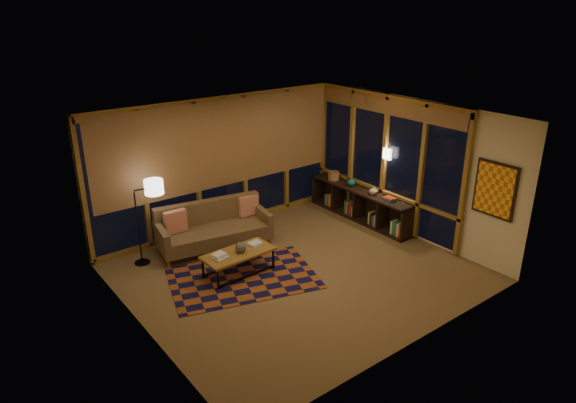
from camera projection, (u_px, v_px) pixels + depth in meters
floor at (297, 272)px, 8.87m from camera, size 5.50×5.00×0.01m
ceiling at (298, 118)px, 7.87m from camera, size 5.50×5.00×0.01m
walls at (298, 199)px, 8.37m from camera, size 5.51×5.01×2.70m
window_wall_back at (221, 164)px, 10.16m from camera, size 5.30×0.16×2.60m
window_wall_right at (383, 161)px, 10.33m from camera, size 0.16×3.70×2.60m
wall_art at (495, 190)px, 8.51m from camera, size 0.06×0.74×0.94m
wall_sconce at (387, 154)px, 10.11m from camera, size 0.12×0.18×0.22m
sofa at (214, 228)px, 9.57m from camera, size 2.18×1.19×0.85m
pillow_left at (175, 222)px, 9.30m from camera, size 0.41×0.15×0.41m
pillow_right at (248, 206)px, 10.02m from camera, size 0.41×0.16×0.40m
area_rug at (243, 278)px, 8.68m from camera, size 2.78×2.25×0.01m
coffee_table at (239, 263)px, 8.75m from camera, size 1.25×0.60×0.41m
book_stack_a at (219, 256)px, 8.47m from camera, size 0.27×0.23×0.07m
book_stack_b at (255, 244)px, 8.91m from camera, size 0.26×0.21×0.05m
ceramic_pot at (241, 247)px, 8.64m from camera, size 0.20×0.20×0.19m
floor_lamp at (138, 224)px, 8.89m from camera, size 0.53×0.37×1.51m
bookshelf at (360, 204)px, 10.89m from camera, size 0.40×2.66×0.67m
basket at (334, 176)px, 11.33m from camera, size 0.31×0.31×0.19m
teal_bowl at (351, 182)px, 10.95m from camera, size 0.18×0.18×0.17m
vase at (374, 190)px, 10.47m from camera, size 0.19×0.19×0.19m
shelf_book_stack at (389, 199)px, 10.16m from camera, size 0.25×0.31×0.08m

